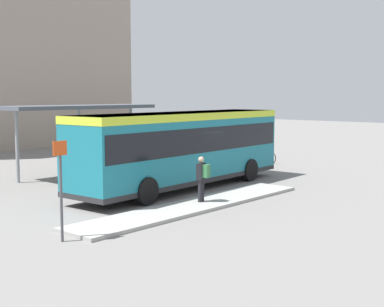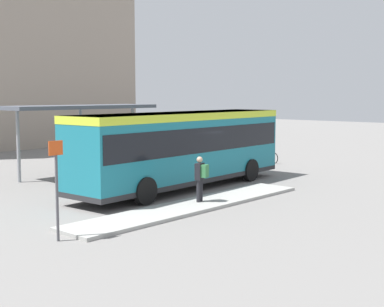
# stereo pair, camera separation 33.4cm
# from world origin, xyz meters

# --- Properties ---
(ground_plane) EXTENTS (120.00, 120.00, 0.00)m
(ground_plane) POSITION_xyz_m (0.00, 0.00, 0.00)
(ground_plane) COLOR slate
(curb_island) EXTENTS (10.87, 1.80, 0.12)m
(curb_island) POSITION_xyz_m (-2.60, -2.93, 0.06)
(curb_island) COLOR #9E9E99
(curb_island) RESTS_ON ground_plane
(city_bus) EXTENTS (11.58, 2.99, 3.30)m
(city_bus) POSITION_xyz_m (0.01, 0.00, 1.92)
(city_bus) COLOR #197284
(city_bus) RESTS_ON ground_plane
(pedestrian_waiting) EXTENTS (0.46, 0.50, 1.68)m
(pedestrian_waiting) POSITION_xyz_m (-2.11, -2.84, 1.08)
(pedestrian_waiting) COLOR #232328
(pedestrian_waiting) RESTS_ON curb_island
(bicycle_yellow) EXTENTS (0.48, 1.59, 0.69)m
(bicycle_yellow) POSITION_xyz_m (9.84, 2.22, 0.35)
(bicycle_yellow) COLOR black
(bicycle_yellow) RESTS_ON ground_plane
(bicycle_blue) EXTENTS (0.48, 1.77, 0.76)m
(bicycle_blue) POSITION_xyz_m (9.79, 2.98, 0.38)
(bicycle_blue) COLOR black
(bicycle_blue) RESTS_ON ground_plane
(bicycle_red) EXTENTS (0.48, 1.63, 0.70)m
(bicycle_red) POSITION_xyz_m (9.97, 3.74, 0.35)
(bicycle_red) COLOR black
(bicycle_red) RESTS_ON ground_plane
(bicycle_black) EXTENTS (0.48, 1.52, 0.66)m
(bicycle_black) POSITION_xyz_m (9.50, 4.50, 0.33)
(bicycle_black) COLOR black
(bicycle_black) RESTS_ON ground_plane
(station_shelter) EXTENTS (8.29, 2.56, 3.53)m
(station_shelter) POSITION_xyz_m (-0.33, 6.82, 3.33)
(station_shelter) COLOR #4C515B
(station_shelter) RESTS_ON ground_plane
(potted_planter_near_shelter) EXTENTS (0.99, 0.99, 1.41)m
(potted_planter_near_shelter) POSITION_xyz_m (-2.21, 4.92, 0.73)
(potted_planter_near_shelter) COLOR slate
(potted_planter_near_shelter) RESTS_ON ground_plane
(platform_sign) EXTENTS (0.44, 0.08, 2.80)m
(platform_sign) POSITION_xyz_m (-8.47, -3.12, 1.56)
(platform_sign) COLOR #4C4C51
(platform_sign) RESTS_ON ground_plane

